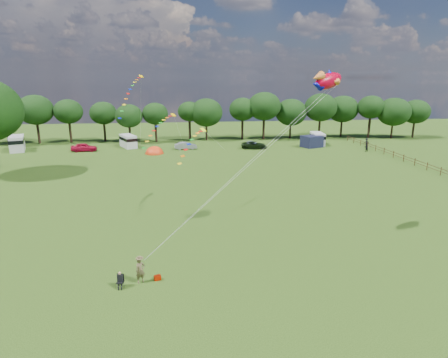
{
  "coord_description": "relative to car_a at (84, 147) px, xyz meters",
  "views": [
    {
      "loc": [
        -3.94,
        -25.74,
        13.23
      ],
      "look_at": [
        0.0,
        8.0,
        4.0
      ],
      "focal_mm": 30.0,
      "sensor_mm": 36.0,
      "label": 1
    }
  ],
  "objects": [
    {
      "name": "awning_navy",
      "position": [
        43.37,
        -0.57,
        0.34
      ],
      "size": [
        4.39,
        4.01,
        2.23
      ],
      "primitive_type": "cube",
      "rotation": [
        0.0,
        0.0,
        0.37
      ],
      "color": "#1A1C37",
      "rests_on": "ground"
    },
    {
      "name": "campervan_b",
      "position": [
        7.61,
        3.38,
        0.53
      ],
      "size": [
        3.99,
        5.38,
        2.43
      ],
      "rotation": [
        0.0,
        0.0,
        2.0
      ],
      "color": "silver",
      "rests_on": "ground"
    },
    {
      "name": "walker_b",
      "position": [
        54.13,
        -1.72,
        0.1
      ],
      "size": [
        1.17,
        0.6,
        1.76
      ],
      "primitive_type": "imported",
      "rotation": [
        0.0,
        0.0,
        3.08
      ],
      "color": "black",
      "rests_on": "ground"
    },
    {
      "name": "streamer_kite_a",
      "position": [
        11.26,
        -15.73,
        10.8
      ],
      "size": [
        3.34,
        5.6,
        5.76
      ],
      "rotation": [
        0.0,
        0.0,
        0.82
      ],
      "color": "#FFC100",
      "rests_on": "ground"
    },
    {
      "name": "campervan_d",
      "position": [
        45.43,
        1.89,
        0.54
      ],
      "size": [
        2.69,
        5.21,
        2.45
      ],
      "rotation": [
        0.0,
        0.0,
        1.46
      ],
      "color": "silver",
      "rests_on": "ground"
    },
    {
      "name": "ground_plane",
      "position": [
        21.77,
        -45.06,
        -0.78
      ],
      "size": [
        180.0,
        180.0,
        0.0
      ],
      "primitive_type": "plane",
      "color": "black",
      "rests_on": "ground"
    },
    {
      "name": "fish_kite",
      "position": [
        29.04,
        -42.34,
        12.21
      ],
      "size": [
        3.37,
        2.47,
        1.82
      ],
      "rotation": [
        0.0,
        -0.21,
        0.52
      ],
      "color": "#B9001A",
      "rests_on": "ground"
    },
    {
      "name": "kite_bag",
      "position": [
        15.98,
        -47.78,
        -0.62
      ],
      "size": [
        0.52,
        0.42,
        0.32
      ],
      "primitive_type": "cube",
      "rotation": [
        0.0,
        0.0,
        0.33
      ],
      "color": "#B11600",
      "rests_on": "ground"
    },
    {
      "name": "kite_flyer",
      "position": [
        14.9,
        -47.99,
        0.1
      ],
      "size": [
        0.76,
        0.68,
        1.75
      ],
      "primitive_type": "imported",
      "rotation": [
        0.0,
        0.0,
        0.5
      ],
      "color": "brown",
      "rests_on": "ground"
    },
    {
      "name": "camp_chair",
      "position": [
        13.65,
        -48.46,
        -0.1
      ],
      "size": [
        0.54,
        0.54,
        1.14
      ],
      "rotation": [
        0.0,
        0.0,
        -0.2
      ],
      "color": "#99999E",
      "rests_on": "ground"
    },
    {
      "name": "car_d",
      "position": [
        31.83,
        -0.93,
        -0.09
      ],
      "size": [
        5.4,
        3.12,
        1.39
      ],
      "primitive_type": "imported",
      "rotation": [
        0.0,
        0.0,
        1.4
      ],
      "color": "black",
      "rests_on": "ground"
    },
    {
      "name": "car_a",
      "position": [
        0.0,
        0.0,
        0.0
      ],
      "size": [
        4.77,
        2.09,
        1.56
      ],
      "primitive_type": "imported",
      "rotation": [
        0.0,
        0.0,
        1.63
      ],
      "color": "#B50F31",
      "rests_on": "ground"
    },
    {
      "name": "campervan_a",
      "position": [
        -12.5,
        2.08,
        0.71
      ],
      "size": [
        4.08,
        6.13,
        2.77
      ],
      "rotation": [
        0.0,
        0.0,
        1.89
      ],
      "color": "silver",
      "rests_on": "ground"
    },
    {
      "name": "fence",
      "position": [
        53.77,
        -10.56,
        -0.08
      ],
      "size": [
        0.12,
        33.12,
        1.2
      ],
      "color": "#472D19",
      "rests_on": "ground"
    },
    {
      "name": "tent_orange",
      "position": [
        13.04,
        -3.57,
        -0.76
      ],
      "size": [
        3.32,
        3.64,
        2.6
      ],
      "color": "#EC3B11",
      "rests_on": "ground"
    },
    {
      "name": "car_b",
      "position": [
        18.74,
        -0.07,
        -0.09
      ],
      "size": [
        4.04,
        1.87,
        1.38
      ],
      "primitive_type": "imported",
      "rotation": [
        0.0,
        0.0,
        1.68
      ],
      "color": "gray",
      "rests_on": "ground"
    },
    {
      "name": "streamer_kite_c",
      "position": [
        19.14,
        -33.98,
        6.49
      ],
      "size": [
        3.14,
        4.96,
        2.8
      ],
      "rotation": [
        0.0,
        0.0,
        0.85
      ],
      "color": "#F5FF15",
      "rests_on": "ground"
    },
    {
      "name": "tent_greyblue",
      "position": [
        31.47,
        0.32,
        -0.76
      ],
      "size": [
        3.42,
        3.75,
        2.55
      ],
      "color": "#475466",
      "rests_on": "ground"
    },
    {
      "name": "walker_a",
      "position": [
        51.79,
        -6.22,
        0.05
      ],
      "size": [
        0.92,
        0.72,
        1.67
      ],
      "primitive_type": "imported",
      "rotation": [
        0.0,
        0.0,
        3.45
      ],
      "color": "black",
      "rests_on": "ground"
    },
    {
      "name": "streamer_kite_b",
      "position": [
        15.45,
        -22.83,
        6.65
      ],
      "size": [
        4.28,
        4.66,
        3.79
      ],
      "rotation": [
        0.0,
        0.0,
        0.71
      ],
      "color": "#F3B900",
      "rests_on": "ground"
    },
    {
      "name": "tree_line",
      "position": [
        27.07,
        9.93,
        5.57
      ],
      "size": [
        102.98,
        10.98,
        10.27
      ],
      "color": "black",
      "rests_on": "ground"
    }
  ]
}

